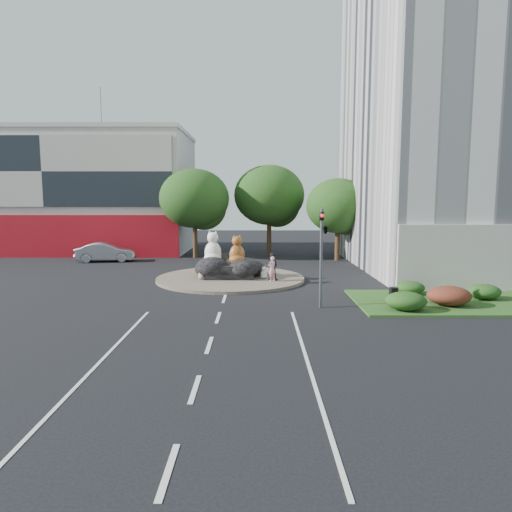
{
  "coord_description": "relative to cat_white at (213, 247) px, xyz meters",
  "views": [
    {
      "loc": [
        1.79,
        -20.58,
        5.45
      ],
      "look_at": [
        1.74,
        7.09,
        2.0
      ],
      "focal_mm": 32.0,
      "sensor_mm": 36.0,
      "label": 1
    }
  ],
  "objects": [
    {
      "name": "ground",
      "position": [
        1.2,
        -10.24,
        -2.22
      ],
      "size": [
        120.0,
        120.0,
        0.0
      ],
      "primitive_type": "plane",
      "color": "black",
      "rests_on": "ground"
    },
    {
      "name": "roundabout_island",
      "position": [
        1.2,
        -0.24,
        -2.12
      ],
      "size": [
        10.0,
        10.0,
        0.2
      ],
      "primitive_type": "cylinder",
      "color": "brown",
      "rests_on": "ground"
    },
    {
      "name": "rock_plinth",
      "position": [
        1.2,
        -0.24,
        -1.57
      ],
      "size": [
        3.2,
        2.6,
        0.9
      ],
      "primitive_type": null,
      "color": "black",
      "rests_on": "roundabout_island"
    },
    {
      "name": "shophouse_block",
      "position": [
        -16.8,
        17.67,
        3.96
      ],
      "size": [
        25.2,
        12.3,
        17.4
      ],
      "color": "beige",
      "rests_on": "ground"
    },
    {
      "name": "office_tower",
      "position": [
        21.2,
        5.76,
        15.28
      ],
      "size": [
        20.0,
        20.0,
        35.0
      ],
      "primitive_type": "cube",
      "color": "silver",
      "rests_on": "ground"
    },
    {
      "name": "grass_verge",
      "position": [
        13.2,
        -7.24,
        -2.16
      ],
      "size": [
        10.0,
        6.0,
        0.12
      ],
      "primitive_type": "cube",
      "color": "#234D19",
      "rests_on": "ground"
    },
    {
      "name": "tree_left",
      "position": [
        -2.73,
        11.82,
        3.03
      ],
      "size": [
        6.46,
        6.46,
        8.27
      ],
      "color": "#382314",
      "rests_on": "ground"
    },
    {
      "name": "tree_mid",
      "position": [
        4.27,
        13.82,
        3.34
      ],
      "size": [
        6.84,
        6.84,
        8.76
      ],
      "color": "#382314",
      "rests_on": "ground"
    },
    {
      "name": "tree_right",
      "position": [
        10.27,
        9.82,
        2.41
      ],
      "size": [
        5.7,
        5.7,
        7.3
      ],
      "color": "#382314",
      "rests_on": "ground"
    },
    {
      "name": "hedge_near_green",
      "position": [
        10.2,
        -9.24,
        -1.65
      ],
      "size": [
        2.0,
        1.6,
        0.9
      ],
      "primitive_type": "ellipsoid",
      "color": "#143B12",
      "rests_on": "grass_verge"
    },
    {
      "name": "hedge_red",
      "position": [
        12.7,
        -8.24,
        -1.61
      ],
      "size": [
        2.2,
        1.76,
        0.99
      ],
      "primitive_type": "ellipsoid",
      "color": "#4D2214",
      "rests_on": "grass_verge"
    },
    {
      "name": "hedge_mid_green",
      "position": [
        15.2,
        -6.74,
        -1.7
      ],
      "size": [
        1.8,
        1.44,
        0.81
      ],
      "primitive_type": "ellipsoid",
      "color": "#143B12",
      "rests_on": "grass_verge"
    },
    {
      "name": "hedge_back_green",
      "position": [
        11.7,
        -5.44,
        -1.74
      ],
      "size": [
        1.6,
        1.28,
        0.72
      ],
      "primitive_type": "ellipsoid",
      "color": "#143B12",
      "rests_on": "grass_verge"
    },
    {
      "name": "traffic_light",
      "position": [
        6.3,
        -8.24,
        1.4
      ],
      "size": [
        0.44,
        1.24,
        5.0
      ],
      "color": "#595B60",
      "rests_on": "ground"
    },
    {
      "name": "street_lamp",
      "position": [
        14.02,
        -2.24,
        2.33
      ],
      "size": [
        2.34,
        0.22,
        8.06
      ],
      "color": "#595B60",
      "rests_on": "ground"
    },
    {
      "name": "cat_white",
      "position": [
        0.0,
        0.0,
        0.0
      ],
      "size": [
        1.63,
        1.51,
        2.25
      ],
      "primitive_type": null,
      "rotation": [
        0.0,
        0.0,
        -0.3
      ],
      "color": "white",
      "rests_on": "rock_plinth"
    },
    {
      "name": "cat_tabby",
      "position": [
        1.66,
        -0.44,
        -0.12
      ],
      "size": [
        1.49,
        1.39,
        2.02
      ],
      "primitive_type": null,
      "rotation": [
        0.0,
        0.0,
        0.33
      ],
      "color": "#A75922",
      "rests_on": "rock_plinth"
    },
    {
      "name": "kitten_calico",
      "position": [
        -0.66,
        -1.14,
        -1.6
      ],
      "size": [
        0.6,
        0.55,
        0.85
      ],
      "primitive_type": null,
      "rotation": [
        0.0,
        0.0,
        -0.24
      ],
      "color": "silver",
      "rests_on": "roundabout_island"
    },
    {
      "name": "kitten_white",
      "position": [
        3.45,
        -0.83,
        -1.61
      ],
      "size": [
        0.62,
        0.58,
        0.82
      ],
      "primitive_type": null,
      "rotation": [
        0.0,
        0.0,
        0.38
      ],
      "color": "silver",
      "rests_on": "roundabout_island"
    },
    {
      "name": "pedestrian_pink",
      "position": [
        3.97,
        -1.82,
        -1.22
      ],
      "size": [
        0.69,
        0.67,
        1.6
      ],
      "primitive_type": "imported",
      "rotation": [
        0.0,
        0.0,
        3.84
      ],
      "color": "pink",
      "rests_on": "roundabout_island"
    },
    {
      "name": "pedestrian_dark",
      "position": [
        3.96,
        -1.5,
        -1.14
      ],
      "size": [
        0.92,
        0.75,
        1.77
      ],
      "primitive_type": "imported",
      "rotation": [
        0.0,
        0.0,
        3.04
      ],
      "color": "#22232A",
      "rests_on": "roundabout_island"
    },
    {
      "name": "parked_car",
      "position": [
        -10.29,
        8.93,
        -1.39
      ],
      "size": [
        5.25,
        2.5,
        1.66
      ],
      "primitive_type": "imported",
      "rotation": [
        0.0,
        0.0,
        1.72
      ],
      "color": "#A3A5AB",
      "rests_on": "ground"
    },
    {
      "name": "litter_bin",
      "position": [
        10.11,
        -7.54,
        -1.71
      ],
      "size": [
        0.56,
        0.56,
        0.78
      ],
      "primitive_type": "cylinder",
      "rotation": [
        0.0,
        0.0,
        0.2
      ],
      "color": "black",
      "rests_on": "grass_verge"
    }
  ]
}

